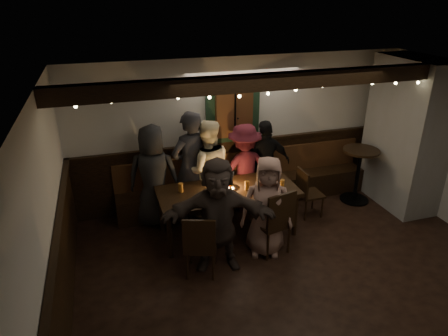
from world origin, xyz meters
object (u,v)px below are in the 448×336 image
object	(u,v)px
chair_end	(306,190)
person_f	(218,215)
high_top	(359,169)
person_a	(154,176)
person_c	(207,170)
person_e	(265,164)
person_d	(244,168)
chair_near_right	(276,219)
person_g	(267,207)
dining_table	(228,194)
person_b	(190,167)
chair_near_left	(200,243)

from	to	relation	value
chair_end	person_f	bearing A→B (deg)	-154.33
chair_end	high_top	xyz separation A→B (m)	(1.14, 0.22, 0.16)
person_a	person_f	world-z (taller)	person_a
person_c	person_e	world-z (taller)	person_c
person_d	person_f	size ratio (longest dim) A/B	0.96
chair_near_right	person_e	size ratio (longest dim) A/B	0.66
chair_end	person_a	size ratio (longest dim) A/B	0.51
person_c	person_a	bearing A→B (deg)	5.70
person_a	person_d	xyz separation A→B (m)	(1.54, -0.01, -0.06)
chair_end	person_f	distance (m)	2.05
person_g	chair_near_right	bearing A→B (deg)	-13.44
chair_near_right	person_g	bearing A→B (deg)	145.76
person_d	person_g	distance (m)	1.30
person_c	person_d	distance (m)	0.66
high_top	person_e	bearing A→B (deg)	167.56
high_top	person_a	bearing A→B (deg)	174.97
dining_table	person_d	bearing A→B (deg)	52.14
person_b	chair_end	bearing A→B (deg)	142.36
person_b	person_d	size ratio (longest dim) A/B	1.19
dining_table	person_g	xyz separation A→B (m)	(0.37, -0.65, 0.06)
person_e	person_f	bearing A→B (deg)	48.03
person_b	person_f	distance (m)	1.41
chair_near_left	person_e	xyz separation A→B (m)	(1.58, 1.61, 0.26)
person_d	chair_end	bearing A→B (deg)	145.58
person_e	person_d	bearing A→B (deg)	7.60
dining_table	person_f	bearing A→B (deg)	-116.77
chair_near_left	person_b	world-z (taller)	person_b
person_c	person_d	bearing A→B (deg)	-171.62
person_d	person_f	bearing A→B (deg)	52.68
chair_end	person_b	xyz separation A→B (m)	(-1.87, 0.53, 0.45)
person_c	person_g	xyz separation A→B (m)	(0.53, -1.28, -0.10)
person_f	dining_table	bearing A→B (deg)	76.10
chair_near_right	chair_end	distance (m)	1.27
chair_near_left	high_top	size ratio (longest dim) A/B	0.94
high_top	person_d	xyz separation A→B (m)	(-2.08, 0.31, 0.15)
dining_table	person_b	xyz separation A→B (m)	(-0.44, 0.64, 0.24)
person_e	person_c	bearing A→B (deg)	3.42
chair_near_left	person_c	bearing A→B (deg)	71.49
chair_near_left	person_c	distance (m)	1.66
chair_near_left	person_c	xyz separation A→B (m)	(0.52, 1.54, 0.32)
person_a	person_g	world-z (taller)	person_a
person_a	person_c	distance (m)	0.89
dining_table	chair_near_right	bearing A→B (deg)	-56.21
chair_near_right	person_e	distance (m)	1.50
chair_near_right	chair_end	size ratio (longest dim) A/B	1.21
person_a	person_d	size ratio (longest dim) A/B	1.08
person_f	person_d	bearing A→B (deg)	70.71
person_c	person_f	xyz separation A→B (m)	(-0.23, -1.39, -0.04)
person_b	person_f	xyz separation A→B (m)	(0.06, -1.40, -0.12)
person_c	chair_near_right	bearing A→B (deg)	122.72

